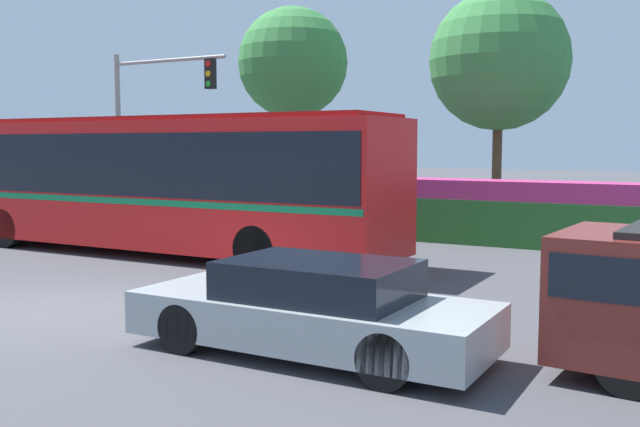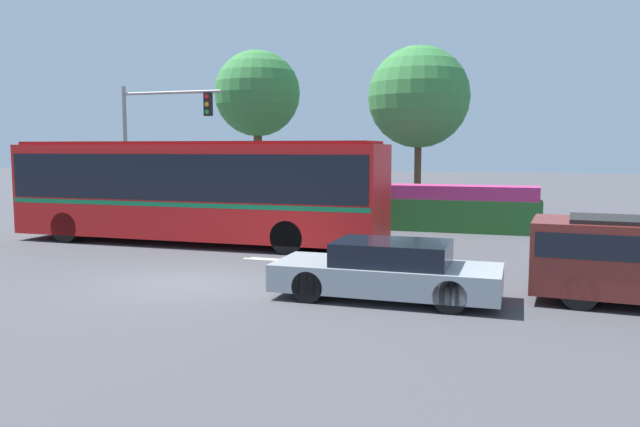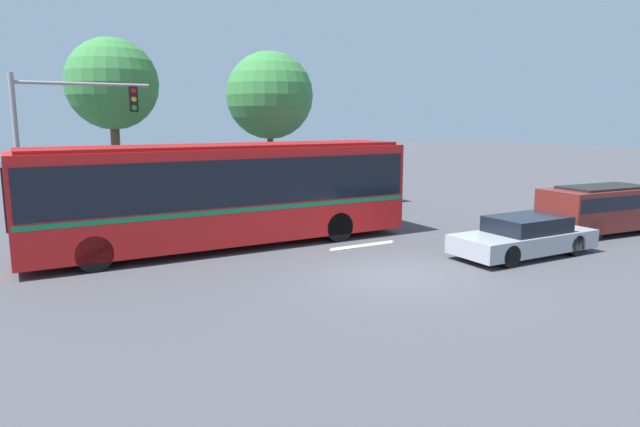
% 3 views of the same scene
% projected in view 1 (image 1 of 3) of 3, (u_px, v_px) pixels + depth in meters
% --- Properties ---
extents(ground_plane, '(140.00, 140.00, 0.00)m').
position_uv_depth(ground_plane, '(58.00, 310.00, 11.55)').
color(ground_plane, '#444449').
extents(city_bus, '(12.33, 2.67, 3.30)m').
position_uv_depth(city_bus, '(159.00, 177.00, 17.39)').
color(city_bus, red).
rests_on(city_bus, ground).
extents(sedan_foreground, '(4.60, 1.79, 1.20)m').
position_uv_depth(sedan_foreground, '(313.00, 309.00, 9.06)').
color(sedan_foreground, '#9EA3A8').
rests_on(sedan_foreground, ground).
extents(traffic_light_pole, '(4.52, 0.24, 5.60)m').
position_uv_depth(traffic_light_pole, '(146.00, 111.00, 23.21)').
color(traffic_light_pole, gray).
rests_on(traffic_light_pole, ground).
extents(flowering_hedge, '(10.35, 1.35, 1.70)m').
position_uv_depth(flowering_hedge, '(456.00, 211.00, 19.70)').
color(flowering_hedge, '#286028').
rests_on(flowering_hedge, ground).
extents(street_tree_left, '(3.96, 3.96, 7.57)m').
position_uv_depth(street_tree_left, '(293.00, 64.00, 25.86)').
color(street_tree_left, brown).
rests_on(street_tree_left, ground).
extents(street_tree_centre, '(4.34, 4.34, 7.43)m').
position_uv_depth(street_tree_centre, '(499.00, 61.00, 22.28)').
color(street_tree_centre, brown).
rests_on(street_tree_centre, ground).
extents(lane_stripe_near, '(2.40, 0.16, 0.01)m').
position_uv_depth(lane_stripe_near, '(238.00, 282.00, 13.82)').
color(lane_stripe_near, silver).
rests_on(lane_stripe_near, ground).
extents(lane_stripe_mid, '(2.40, 0.16, 0.01)m').
position_uv_depth(lane_stripe_mid, '(249.00, 282.00, 13.89)').
color(lane_stripe_mid, silver).
rests_on(lane_stripe_mid, ground).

